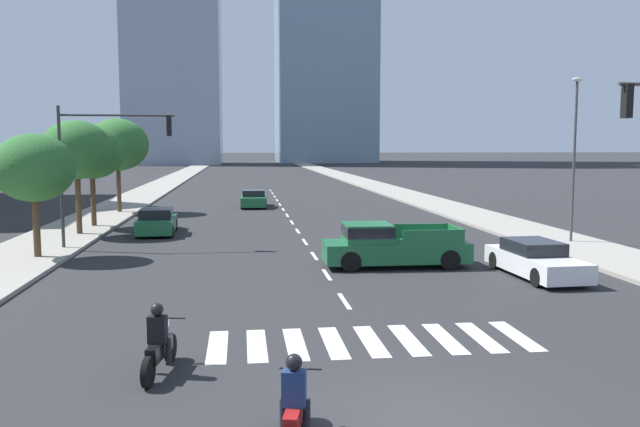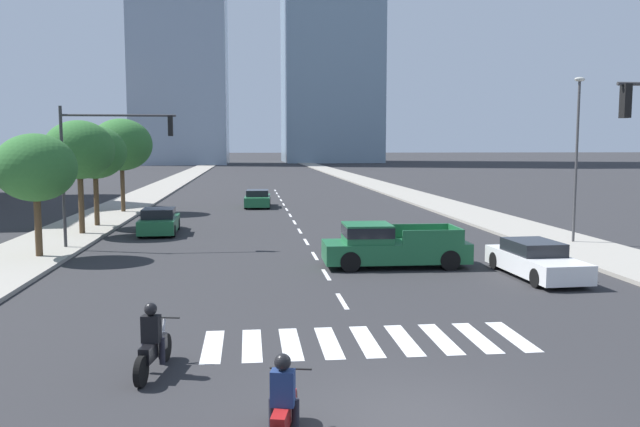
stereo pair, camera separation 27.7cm
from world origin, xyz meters
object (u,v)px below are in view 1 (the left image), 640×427
Objects in this scene: sedan_white_1 at (535,260)px; street_tree_fourth at (118,145)px; street_tree_second at (76,150)px; traffic_signal_far at (103,150)px; street_tree_third at (92,153)px; motorcycle_lead at (295,409)px; street_tree_nearest at (34,168)px; motorcycle_trailing at (159,346)px; pickup_truck at (388,246)px; street_lamp_east at (575,147)px; sedan_green_2 at (254,199)px; sedan_green_0 at (157,222)px.

sedan_white_1 is 30.22m from street_tree_fourth.
street_tree_fourth is at bearing 90.00° from street_tree_second.
traffic_signal_far is at bearing -81.96° from street_tree_fourth.
street_tree_second is at bearing -90.00° from street_tree_third.
street_tree_nearest is (-8.97, 17.53, 3.13)m from motorcycle_lead.
motorcycle_trailing is 15.80m from street_tree_nearest.
street_lamp_east is (9.77, 4.49, 3.72)m from pickup_truck.
motorcycle_trailing is 35.79m from sedan_green_2.
motorcycle_trailing reaches higher than sedan_green_0.
street_lamp_east is at bearing -25.34° from motorcycle_lead.
street_tree_fourth is (0.00, 11.08, 0.27)m from street_tree_second.
pickup_truck is (7.24, 10.93, 0.23)m from motorcycle_trailing.
street_lamp_east is at bearing -13.24° from street_tree_second.
sedan_white_1 is at bearing -25.92° from traffic_signal_far.
street_tree_fourth reaches higher than street_tree_second.
street_tree_fourth is (-2.21, 15.64, 0.25)m from traffic_signal_far.
sedan_green_2 is (2.64, 35.70, 0.03)m from motorcycle_trailing.
motorcycle_lead is at bearing -170.08° from sedan_green_0.
motorcycle_trailing is 23.30m from street_lamp_east.
sedan_white_1 is (11.98, 8.49, 0.01)m from motorcycle_trailing.
street_lamp_east is (19.72, -6.01, 3.90)m from sedan_green_0.
motorcycle_trailing is at bearing -75.30° from traffic_signal_far.
sedan_white_1 is (14.69, -12.94, -0.03)m from sedan_green_0.
sedan_green_2 is 10.66m from street_tree_fourth.
street_tree_second is (0.00, 6.91, 0.66)m from street_tree_nearest.
street_lamp_east is 24.17m from street_tree_second.
street_tree_fourth is at bearing 114.11° from sedan_green_2.
traffic_signal_far reaches higher than pickup_truck.
traffic_signal_far is 1.08× the size of street_tree_second.
motorcycle_lead is 0.34× the size of street_tree_fourth.
pickup_truck reaches higher than motorcycle_trailing.
street_tree_nearest is (-9.15, -21.65, 3.11)m from sedan_green_2.
street_tree_third is (-3.81, 2.86, 3.60)m from sedan_green_0.
motorcycle_lead is at bearing -75.82° from street_tree_fourth.
sedan_white_1 is at bearing -125.97° from street_lamp_east.
pickup_truck is at bearing -44.17° from street_tree_third.
street_lamp_east reaches higher than motorcycle_trailing.
pickup_truck is 0.73× the size of street_lamp_east.
street_tree_nearest is at bearing -109.09° from sedan_white_1.
street_tree_third is at bearing 90.00° from street_tree_nearest.
street_tree_second is (-9.15, -14.74, 3.77)m from sedan_green_2.
street_lamp_east is 1.53× the size of street_tree_nearest.
sedan_green_0 is at bearing -70.27° from street_tree_fourth.
motorcycle_lead is 0.38× the size of pickup_truck.
motorcycle_trailing is 0.42× the size of street_tree_nearest.
pickup_truck is at bearing -138.35° from sedan_green_0.
street_lamp_east is at bearing -142.31° from sedan_green_2.
street_tree_nearest is (-2.21, -2.36, -0.69)m from traffic_signal_far.
sedan_green_0 is 6.49m from traffic_signal_far.
sedan_white_1 is 9.43m from street_lamp_east.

